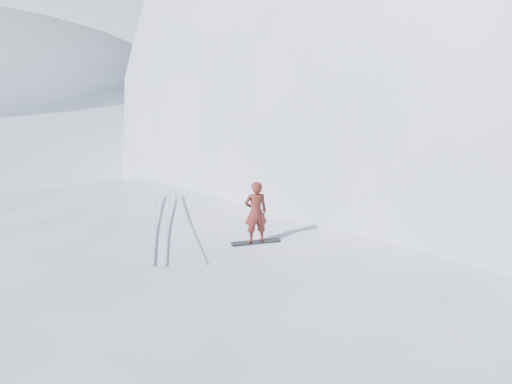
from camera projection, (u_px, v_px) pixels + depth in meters
near_ridge at (266, 338)px, 13.35m from camera, size 36.00×28.00×4.80m
peak_shoulder at (414, 170)px, 29.47m from camera, size 28.00×24.00×18.00m
far_ridge_c at (83, 66)px, 115.36m from camera, size 140.00×90.00×36.00m
wind_bumps at (205, 358)px, 12.52m from camera, size 16.00×14.40×1.00m
snowboard at (256, 242)px, 13.42m from camera, size 1.36×0.57×0.02m
snowboarder at (256, 212)px, 13.16m from camera, size 0.70×0.54×1.69m
board_tracks at (171, 221)px, 14.90m from camera, size 2.38×5.94×0.04m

